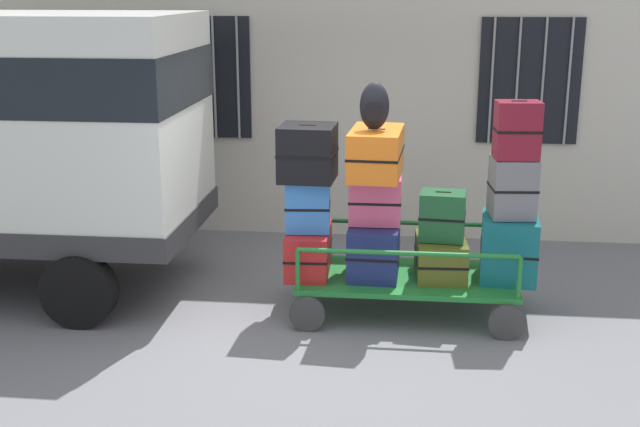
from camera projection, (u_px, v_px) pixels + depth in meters
The scene contains 16 objects.
ground_plane at pixel (323, 319), 7.78m from camera, with size 40.00×40.00×0.00m, color slate.
building_wall at pixel (348, 37), 9.91m from camera, with size 12.00×0.38×5.00m.
luggage_cart at pixel (406, 281), 7.86m from camera, with size 2.15×1.17×0.38m.
cart_railing at pixel (408, 243), 7.75m from camera, with size 2.05×1.03×0.41m.
suitcase_left_bottom at pixel (309, 250), 7.90m from camera, with size 0.44×0.82×0.44m.
suitcase_left_middle at pixel (308, 205), 7.73m from camera, with size 0.45×0.40×0.50m.
suitcase_left_top at pixel (308, 153), 7.60m from camera, with size 0.55×0.55×0.53m.
suitcase_midleft_bottom at pixel (374, 250), 7.78m from camera, with size 0.50×0.66×0.52m.
suitcase_midleft_middle at pixel (375, 201), 7.68m from camera, with size 0.50×0.31×0.46m.
suitcase_midleft_top at pixel (376, 153), 7.58m from camera, with size 0.53×0.87×0.45m.
suitcase_center_bottom at pixel (440, 257), 7.78m from camera, with size 0.51×0.71×0.39m.
suitcase_center_middle at pixel (442, 216), 7.63m from camera, with size 0.46×0.39×0.47m.
suitcase_midright_bottom at pixel (509, 248), 7.70m from camera, with size 0.58×0.67×0.62m.
suitcase_midright_middle at pixel (513, 187), 7.54m from camera, with size 0.44×0.45×0.57m.
suitcase_midright_top at pixel (517, 130), 7.34m from camera, with size 0.42×0.33×0.53m.
backpack at pixel (374, 106), 7.40m from camera, with size 0.27×0.22×0.44m.
Camera 1 is at (0.74, -7.18, 3.08)m, focal length 45.26 mm.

